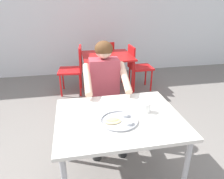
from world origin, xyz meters
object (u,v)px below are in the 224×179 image
at_px(chair_foreground, 103,97).
at_px(chair_red_right, 137,65).
at_px(drinking_cup, 147,107).
at_px(chair_red_far, 104,58).
at_px(chair_red_left, 75,67).
at_px(diner_foreground, 105,87).
at_px(thali_tray, 119,120).
at_px(table_background_red, 107,59).
at_px(table_foreground, 119,124).

distance_m(chair_foreground, chair_red_right, 1.59).
bearing_deg(drinking_cup, chair_red_far, 88.60).
bearing_deg(chair_foreground, chair_red_left, 102.84).
bearing_deg(diner_foreground, thali_tray, -90.24).
bearing_deg(diner_foreground, chair_foreground, 88.76).
distance_m(chair_red_right, chair_red_far, 0.84).
distance_m(thali_tray, chair_red_right, 2.46).
height_order(diner_foreground, chair_red_far, diner_foreground).
bearing_deg(diner_foreground, table_background_red, 79.32).
distance_m(thali_tray, chair_foreground, 0.98).
height_order(table_foreground, chair_red_right, chair_red_right).
bearing_deg(chair_red_far, table_foreground, -96.64).
relative_size(chair_foreground, chair_red_far, 1.04).
relative_size(drinking_cup, table_background_red, 0.10).
relative_size(table_foreground, table_background_red, 1.19).
relative_size(thali_tray, chair_red_left, 0.36).
bearing_deg(chair_red_left, table_background_red, -4.43).
bearing_deg(chair_red_right, table_background_red, 178.00).
relative_size(diner_foreground, table_background_red, 1.39).
distance_m(thali_tray, chair_red_left, 2.39).
relative_size(diner_foreground, chair_red_left, 1.41).
distance_m(table_background_red, chair_red_right, 0.59).
distance_m(table_background_red, chair_red_far, 0.65).
distance_m(drinking_cup, chair_red_left, 2.33).
distance_m(thali_tray, table_background_red, 2.33).
bearing_deg(chair_red_left, table_foreground, -81.88).
distance_m(diner_foreground, chair_red_far, 2.25).
bearing_deg(drinking_cup, chair_red_right, 74.53).
xyz_separation_m(thali_tray, chair_foreground, (0.01, 0.95, -0.24)).
relative_size(thali_tray, chair_red_far, 0.38).
xyz_separation_m(table_foreground, chair_foreground, (-0.01, 0.87, -0.15)).
relative_size(drinking_cup, chair_red_far, 0.11).
bearing_deg(table_background_red, drinking_cup, -90.61).
height_order(table_foreground, thali_tray, thali_tray).
bearing_deg(chair_foreground, drinking_cup, -72.29).
xyz_separation_m(thali_tray, diner_foreground, (0.00, 0.74, -0.00)).
distance_m(chair_red_left, chair_red_right, 1.19).
relative_size(thali_tray, diner_foreground, 0.25).
distance_m(table_foreground, diner_foreground, 0.66).
bearing_deg(chair_red_far, chair_foreground, -99.64).
bearing_deg(drinking_cup, diner_foreground, 113.69).
relative_size(chair_red_right, chair_red_far, 1.03).
height_order(thali_tray, chair_red_right, chair_red_right).
height_order(drinking_cup, chair_red_right, chair_red_right).
bearing_deg(chair_foreground, diner_foreground, -91.24).
bearing_deg(chair_red_far, thali_tray, -96.70).
distance_m(table_foreground, thali_tray, 0.12).
distance_m(thali_tray, diner_foreground, 0.74).
bearing_deg(chair_red_left, drinking_cup, -75.31).
relative_size(chair_foreground, chair_red_left, 0.98).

